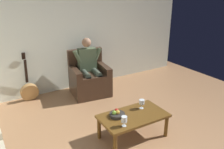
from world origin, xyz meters
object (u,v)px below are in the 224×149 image
at_px(armchair, 89,79).
at_px(coffee_table, 133,118).
at_px(fruit_bowl, 117,114).
at_px(guitar, 29,90).
at_px(person_seated, 89,65).
at_px(wine_glass_near, 124,120).
at_px(wine_glass_far, 142,102).

relative_size(armchair, coffee_table, 0.91).
height_order(coffee_table, fruit_bowl, fruit_bowl).
bearing_deg(armchair, guitar, -7.73).
relative_size(guitar, fruit_bowl, 4.26).
bearing_deg(person_seated, guitar, -8.51).
bearing_deg(person_seated, coffee_table, 93.22).
xyz_separation_m(person_seated, wine_glass_near, (0.45, 2.04, -0.17)).
distance_m(coffee_table, fruit_bowl, 0.28).
relative_size(armchair, guitar, 0.95).
distance_m(person_seated, wine_glass_near, 2.10).
height_order(armchair, person_seated, person_seated).
relative_size(coffee_table, wine_glass_far, 6.87).
xyz_separation_m(wine_glass_near, wine_glass_far, (-0.54, -0.29, 0.01)).
xyz_separation_m(guitar, wine_glass_near, (-0.81, 2.41, 0.28)).
relative_size(person_seated, coffee_table, 1.17).
xyz_separation_m(armchair, person_seated, (0.00, 0.02, 0.34)).
distance_m(coffee_table, wine_glass_far, 0.31).
bearing_deg(guitar, wine_glass_near, 108.50).
height_order(coffee_table, guitar, guitar).
bearing_deg(armchair, wine_glass_near, 85.48).
distance_m(coffee_table, guitar, 2.49).
bearing_deg(fruit_bowl, person_seated, -102.40).
bearing_deg(wine_glass_far, armchair, -86.97).
xyz_separation_m(armchair, fruit_bowl, (0.39, 1.77, 0.11)).
distance_m(wine_glass_near, wine_glass_far, 0.61).
height_order(guitar, wine_glass_far, guitar).
distance_m(wine_glass_near, fruit_bowl, 0.30).
relative_size(armchair, wine_glass_near, 6.20).
height_order(person_seated, coffee_table, person_seated).
height_order(coffee_table, wine_glass_far, wine_glass_far).
bearing_deg(fruit_bowl, coffee_table, 156.44).
distance_m(wine_glass_far, fruit_bowl, 0.49).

